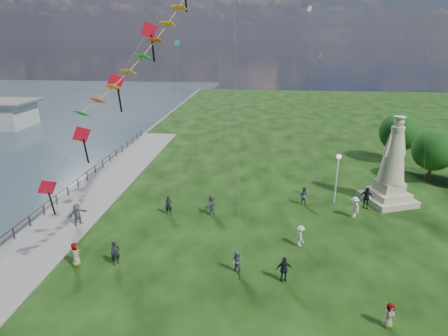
# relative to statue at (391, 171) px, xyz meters

# --- Properties ---
(waterfront) EXTENTS (200.00, 200.00, 1.51)m
(waterfront) POSITION_rel_statue_xyz_m (-28.26, -6.88, -3.03)
(waterfront) COLOR #2E3F45
(waterfront) RESTS_ON ground
(statue) EXTENTS (4.97, 4.97, 7.85)m
(statue) POSITION_rel_statue_xyz_m (0.00, 0.00, 0.00)
(statue) COLOR tan
(statue) RESTS_ON ground
(lamppost) EXTENTS (0.42, 0.42, 4.57)m
(lamppost) POSITION_rel_statue_xyz_m (-4.79, -0.71, 0.33)
(lamppost) COLOR silver
(lamppost) RESTS_ON ground
(tree_row) EXTENTS (9.18, 11.96, 5.89)m
(tree_row) POSITION_rel_statue_xyz_m (6.20, 7.91, 0.46)
(tree_row) COLOR #382314
(tree_row) RESTS_ON ground
(person_0) EXTENTS (0.73, 0.68, 1.66)m
(person_0) POSITION_rel_statue_xyz_m (-20.71, -12.05, -2.13)
(person_0) COLOR black
(person_0) RESTS_ON ground
(person_1) EXTENTS (0.87, 0.82, 1.53)m
(person_1) POSITION_rel_statue_xyz_m (-12.75, -12.18, -2.20)
(person_1) COLOR #595960
(person_1) RESTS_ON ground
(person_2) EXTENTS (0.77, 1.11, 1.56)m
(person_2) POSITION_rel_statue_xyz_m (-8.49, -8.44, -2.19)
(person_2) COLOR silver
(person_2) RESTS_ON ground
(person_3) EXTENTS (1.04, 0.61, 1.70)m
(person_3) POSITION_rel_statue_xyz_m (-9.83, -12.75, -2.12)
(person_3) COLOR black
(person_3) RESTS_ON ground
(person_4) EXTENTS (0.80, 0.63, 1.44)m
(person_4) POSITION_rel_statue_xyz_m (-4.67, -16.03, -2.24)
(person_4) COLOR #595960
(person_4) RESTS_ON ground
(person_5) EXTENTS (1.54, 1.79, 1.80)m
(person_5) POSITION_rel_statue_xyz_m (-25.67, -7.23, -2.06)
(person_5) COLOR #595960
(person_5) RESTS_ON ground
(person_6) EXTENTS (0.65, 0.48, 1.65)m
(person_6) POSITION_rel_statue_xyz_m (-19.03, -4.52, -2.14)
(person_6) COLOR black
(person_6) RESTS_ON ground
(person_7) EXTENTS (0.97, 0.83, 1.70)m
(person_7) POSITION_rel_statue_xyz_m (-7.60, -1.28, -2.12)
(person_7) COLOR #595960
(person_7) RESTS_ON ground
(person_8) EXTENTS (1.03, 1.31, 1.80)m
(person_8) POSITION_rel_statue_xyz_m (-3.69, -3.44, -2.06)
(person_8) COLOR silver
(person_8) RESTS_ON ground
(person_9) EXTENTS (1.25, 0.85, 1.94)m
(person_9) POSITION_rel_statue_xyz_m (-2.27, -1.48, -1.99)
(person_9) COLOR black
(person_9) RESTS_ON ground
(person_10) EXTENTS (0.65, 0.89, 1.65)m
(person_10) POSITION_rel_statue_xyz_m (-23.23, -12.46, -2.14)
(person_10) COLOR #595960
(person_10) RESTS_ON ground
(person_11) EXTENTS (1.22, 1.77, 1.76)m
(person_11) POSITION_rel_statue_xyz_m (-15.45, -4.18, -2.09)
(person_11) COLOR #595960
(person_11) RESTS_ON ground
(red_kite_train) EXTENTS (12.44, 9.35, 20.45)m
(red_kite_train) POSITION_rel_statue_xyz_m (-19.01, -11.26, 9.73)
(red_kite_train) COLOR black
(red_kite_train) RESTS_ON ground
(small_kites) EXTENTS (22.73, 17.83, 24.72)m
(small_kites) POSITION_rel_statue_xyz_m (-7.97, 7.34, 11.17)
(small_kites) COLOR teal
(small_kites) RESTS_ON ground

